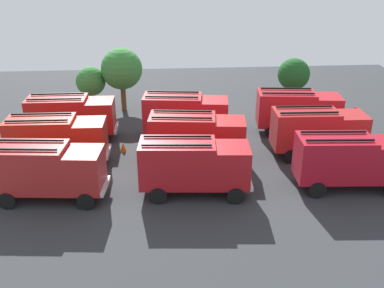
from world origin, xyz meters
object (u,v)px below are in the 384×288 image
at_px(fire_truck_4, 197,136).
at_px(fire_truck_0, 46,169).
at_px(tree_1, 122,69).
at_px(traffic_cone_0, 123,147).
at_px(firefighter_1, 354,115).
at_px(fire_truck_3, 57,138).
at_px(tree_0, 91,81).
at_px(fire_truck_7, 185,113).
at_px(fire_truck_2, 349,159).
at_px(firefighter_0, 162,140).
at_px(fire_truck_1, 194,164).
at_px(fire_truck_8, 298,110).
at_px(fire_truck_5, 318,130).
at_px(fire_truck_6, 71,115).
at_px(tree_2, 294,74).

bearing_deg(fire_truck_4, fire_truck_0, -148.36).
relative_size(tree_1, traffic_cone_0, 8.61).
relative_size(firefighter_1, tree_1, 0.28).
bearing_deg(fire_truck_3, tree_0, 86.56).
bearing_deg(fire_truck_0, fire_truck_7, 50.78).
relative_size(fire_truck_2, firefighter_0, 4.34).
bearing_deg(fire_truck_2, tree_1, 136.77).
distance_m(fire_truck_1, fire_truck_2, 10.26).
height_order(fire_truck_4, traffic_cone_0, fire_truck_4).
distance_m(firefighter_0, traffic_cone_0, 3.15).
distance_m(fire_truck_1, tree_1, 17.92).
distance_m(tree_0, traffic_cone_0, 10.94).
distance_m(fire_truck_8, traffic_cone_0, 15.18).
relative_size(fire_truck_4, fire_truck_5, 1.02).
bearing_deg(fire_truck_6, fire_truck_2, -25.62).
height_order(tree_0, tree_2, tree_2).
relative_size(fire_truck_3, tree_2, 1.47).
height_order(fire_truck_1, tree_1, tree_1).
bearing_deg(fire_truck_4, tree_1, 123.66).
relative_size(fire_truck_1, tree_0, 1.66).
height_order(firefighter_0, traffic_cone_0, firefighter_0).
relative_size(fire_truck_0, fire_truck_2, 1.01).
xyz_separation_m(fire_truck_0, tree_1, (3.62, 16.83, 2.00)).
height_order(fire_truck_4, fire_truck_5, same).
xyz_separation_m(fire_truck_0, fire_truck_6, (-0.15, 9.69, 0.00)).
bearing_deg(tree_2, fire_truck_6, -161.20).
bearing_deg(traffic_cone_0, firefighter_0, -2.96).
relative_size(fire_truck_5, tree_1, 1.18).
xyz_separation_m(fire_truck_2, fire_truck_6, (-19.71, 9.72, 0.00)).
bearing_deg(tree_0, fire_truck_8, -21.24).
distance_m(tree_1, tree_2, 17.02).
xyz_separation_m(fire_truck_8, firefighter_1, (5.79, 1.46, -1.20)).
bearing_deg(fire_truck_2, fire_truck_4, 157.62).
xyz_separation_m(tree_0, tree_1, (3.07, -0.04, 1.17)).
height_order(fire_truck_1, tree_2, tree_2).
distance_m(fire_truck_5, firefighter_0, 12.09).
xyz_separation_m(fire_truck_7, fire_truck_8, (9.72, 0.25, 0.00)).
bearing_deg(traffic_cone_0, fire_truck_2, -24.32).
height_order(firefighter_0, tree_2, tree_2).
xyz_separation_m(fire_truck_2, fire_truck_8, (-0.53, 9.73, 0.00)).
bearing_deg(firefighter_0, fire_truck_7, -75.12).
bearing_deg(tree_1, fire_truck_1, -71.39).
distance_m(fire_truck_5, tree_2, 11.84).
height_order(fire_truck_0, tree_0, tree_0).
xyz_separation_m(fire_truck_1, tree_0, (-8.75, 16.92, 0.83)).
bearing_deg(traffic_cone_0, fire_truck_5, -7.00).
distance_m(fire_truck_4, tree_0, 15.41).
height_order(fire_truck_7, tree_2, tree_2).
xyz_separation_m(fire_truck_2, tree_1, (-15.94, 16.87, 2.00)).
xyz_separation_m(fire_truck_6, tree_2, (20.77, 7.07, 1.17)).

